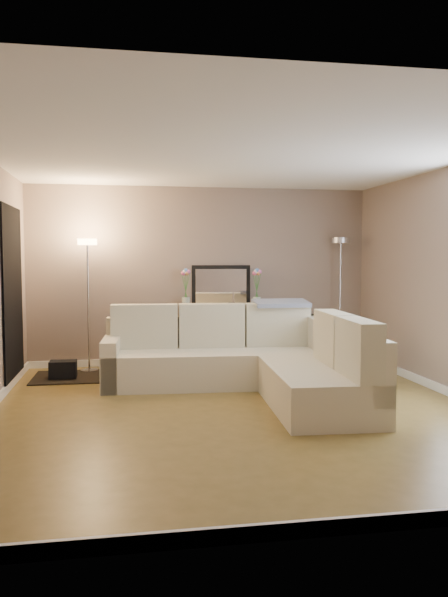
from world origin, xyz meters
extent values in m
cube|color=olive|center=(0.00, 0.00, -0.01)|extent=(5.00, 5.50, 0.01)
cube|color=white|center=(0.00, 0.00, 2.60)|extent=(5.00, 5.50, 0.01)
cube|color=gray|center=(0.00, 2.76, 1.30)|extent=(5.00, 0.02, 2.60)
cube|color=gray|center=(0.00, -2.76, 1.30)|extent=(5.00, 0.02, 2.60)
cube|color=white|center=(0.00, 2.73, 0.05)|extent=(5.00, 0.03, 0.10)
cube|color=white|center=(0.00, -2.73, 0.05)|extent=(5.00, 0.03, 0.10)
cube|color=black|center=(-2.48, 1.70, 1.10)|extent=(0.02, 1.20, 2.20)
cube|color=beige|center=(0.01, 1.29, 0.21)|extent=(2.83, 1.13, 0.43)
cube|color=beige|center=(0.03, 1.66, 0.51)|extent=(2.78, 0.38, 0.60)
cube|color=beige|center=(-1.29, 1.37, 0.30)|extent=(0.25, 0.97, 0.60)
cube|color=beige|center=(0.83, -0.10, 0.21)|extent=(1.06, 1.76, 0.43)
cube|color=beige|center=(1.23, 0.36, 0.51)|extent=(0.37, 2.68, 0.60)
cube|color=beige|center=(-0.88, 1.60, 0.70)|extent=(0.85, 0.28, 0.55)
cube|color=beige|center=(-0.03, 1.55, 0.70)|extent=(0.85, 0.28, 0.55)
cube|color=beige|center=(0.82, 1.50, 0.70)|extent=(0.85, 0.28, 0.55)
cube|color=beige|center=(1.11, 0.21, 0.70)|extent=(0.28, 0.78, 0.55)
cube|color=beige|center=(1.06, -0.59, 0.70)|extent=(0.28, 0.78, 0.55)
cube|color=#808BA5|center=(0.88, 1.51, 0.98)|extent=(0.71, 0.42, 0.09)
cube|color=black|center=(0.27, 2.55, 0.73)|extent=(1.25, 0.48, 0.04)
cube|color=black|center=(-0.31, 2.49, 0.36)|extent=(0.05, 0.05, 0.71)
cube|color=black|center=(-0.28, 2.75, 0.36)|extent=(0.05, 0.05, 0.71)
cube|color=black|center=(0.81, 2.35, 0.36)|extent=(0.05, 0.05, 0.71)
cube|color=black|center=(0.84, 2.61, 0.36)|extent=(0.05, 0.05, 0.71)
cube|color=black|center=(0.27, 2.55, 0.17)|extent=(1.18, 0.44, 0.03)
cube|color=#BF3333|center=(-0.23, 2.61, 0.27)|extent=(0.05, 0.15, 0.18)
cube|color=#3359A5|center=(-0.19, 2.60, 0.28)|extent=(0.05, 0.15, 0.20)
cube|color=gold|center=(-0.15, 2.60, 0.29)|extent=(0.06, 0.15, 0.22)
cube|color=#3F7F4C|center=(-0.10, 2.59, 0.27)|extent=(0.06, 0.15, 0.18)
cube|color=#994C99|center=(-0.06, 2.59, 0.28)|extent=(0.05, 0.15, 0.20)
cube|color=orange|center=(-0.02, 2.58, 0.29)|extent=(0.05, 0.15, 0.22)
cube|color=#262626|center=(0.02, 2.58, 0.27)|extent=(0.06, 0.15, 0.18)
cube|color=#4C99B2|center=(0.07, 2.57, 0.28)|extent=(0.06, 0.15, 0.20)
cube|color=#B2A58C|center=(0.12, 2.57, 0.29)|extent=(0.05, 0.15, 0.22)
cube|color=brown|center=(0.16, 2.56, 0.27)|extent=(0.05, 0.15, 0.18)
cube|color=navy|center=(0.20, 2.56, 0.28)|extent=(0.06, 0.15, 0.20)
cube|color=gold|center=(0.25, 2.55, 0.29)|extent=(0.06, 0.15, 0.22)
cube|color=black|center=(0.28, 2.71, 1.12)|extent=(0.86, 0.14, 0.68)
cube|color=white|center=(0.28, 2.69, 1.12)|extent=(0.75, 0.10, 0.56)
cube|color=orange|center=(0.15, 2.53, 0.79)|extent=(0.18, 0.13, 0.04)
cube|color=black|center=(0.43, 2.48, 0.83)|extent=(0.10, 0.03, 0.12)
cube|color=black|center=(0.54, 2.47, 0.82)|extent=(0.08, 0.03, 0.10)
cylinder|color=silver|center=(-0.25, 2.61, 0.89)|extent=(0.13, 0.13, 0.23)
cylinder|color=#38722D|center=(-0.26, 2.61, 1.15)|extent=(0.09, 0.02, 0.39)
sphere|color=#E5598C|center=(-0.28, 2.62, 1.35)|extent=(0.07, 0.07, 0.07)
cylinder|color=#38722D|center=(-0.26, 2.61, 1.16)|extent=(0.05, 0.01, 0.41)
sphere|color=white|center=(-0.27, 2.61, 1.36)|extent=(0.07, 0.07, 0.07)
cylinder|color=#38722D|center=(-0.25, 2.61, 1.17)|extent=(0.01, 0.01, 0.43)
sphere|color=#598CE5|center=(-0.25, 2.61, 1.38)|extent=(0.07, 0.07, 0.07)
cylinder|color=#38722D|center=(-0.24, 2.61, 1.15)|extent=(0.05, 0.01, 0.39)
sphere|color=#E58C4C|center=(-0.23, 2.61, 1.35)|extent=(0.07, 0.07, 0.07)
cylinder|color=#38722D|center=(-0.23, 2.61, 1.16)|extent=(0.10, 0.02, 0.41)
sphere|color=#D866B2|center=(-0.21, 2.61, 1.36)|extent=(0.07, 0.07, 0.07)
cylinder|color=silver|center=(0.78, 2.49, 0.89)|extent=(0.13, 0.13, 0.23)
cylinder|color=#38722D|center=(0.76, 2.49, 1.15)|extent=(0.09, 0.02, 0.39)
sphere|color=#E5598C|center=(0.74, 2.49, 1.35)|extent=(0.07, 0.07, 0.07)
cylinder|color=#38722D|center=(0.77, 2.49, 1.16)|extent=(0.05, 0.01, 0.41)
sphere|color=white|center=(0.76, 2.49, 1.36)|extent=(0.07, 0.07, 0.07)
cylinder|color=#38722D|center=(0.78, 2.49, 1.17)|extent=(0.01, 0.01, 0.43)
sphere|color=#598CE5|center=(0.78, 2.49, 1.38)|extent=(0.07, 0.07, 0.07)
cylinder|color=#38722D|center=(0.79, 2.48, 1.15)|extent=(0.05, 0.01, 0.39)
sphere|color=#E58C4C|center=(0.80, 2.48, 1.35)|extent=(0.07, 0.07, 0.07)
cylinder|color=#38722D|center=(0.79, 2.48, 1.16)|extent=(0.10, 0.02, 0.41)
sphere|color=#D866B2|center=(0.81, 2.48, 1.36)|extent=(0.07, 0.07, 0.07)
cylinder|color=silver|center=(-1.62, 2.34, 0.01)|extent=(0.24, 0.24, 0.03)
cylinder|color=silver|center=(-1.62, 2.34, 0.88)|extent=(0.03, 0.03, 1.73)
cylinder|color=#FFBF72|center=(-1.62, 2.34, 1.78)|extent=(0.26, 0.26, 0.08)
cylinder|color=silver|center=(2.06, 2.50, 0.02)|extent=(0.29, 0.29, 0.03)
cylinder|color=silver|center=(2.06, 2.50, 0.90)|extent=(0.03, 0.03, 1.78)
cylinder|color=silver|center=(2.06, 2.50, 1.83)|extent=(0.31, 0.31, 0.08)
cube|color=black|center=(-1.72, 1.99, 0.01)|extent=(1.20, 0.91, 0.02)
cube|color=black|center=(-1.92, 1.90, 0.13)|extent=(0.34, 0.24, 0.22)
camera|label=1|loc=(-1.14, -5.77, 1.57)|focal=35.00mm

